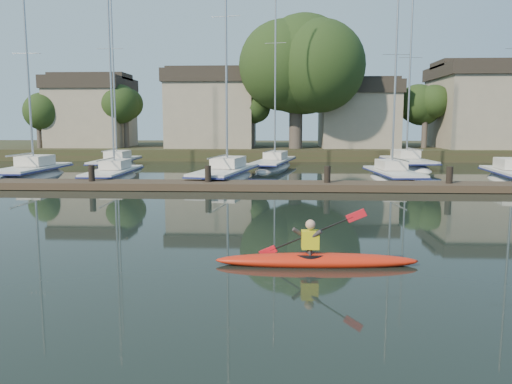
{
  "coord_description": "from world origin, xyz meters",
  "views": [
    {
      "loc": [
        0.69,
        -10.92,
        3.34
      ],
      "look_at": [
        -0.09,
        4.45,
        1.2
      ],
      "focal_mm": 35.0,
      "sensor_mm": 36.0,
      "label": 1
    }
  ],
  "objects_px": {
    "kayak": "(316,257)",
    "sailboat_3": "(392,184)",
    "sailboat_1": "(114,182)",
    "sailboat_7": "(407,170)",
    "sailboat_0": "(33,181)",
    "sailboat_6": "(274,170)",
    "sailboat_5": "(116,170)",
    "dock": "(267,186)",
    "sailboat_2": "(226,183)"
  },
  "relations": [
    {
      "from": "dock",
      "to": "sailboat_3",
      "type": "height_order",
      "value": "sailboat_3"
    },
    {
      "from": "sailboat_3",
      "to": "sailboat_5",
      "type": "relative_size",
      "value": 0.83
    },
    {
      "from": "sailboat_3",
      "to": "sailboat_5",
      "type": "bearing_deg",
      "value": 152.86
    },
    {
      "from": "dock",
      "to": "sailboat_1",
      "type": "xyz_separation_m",
      "value": [
        -9.3,
        4.2,
        -0.38
      ]
    },
    {
      "from": "sailboat_2",
      "to": "sailboat_7",
      "type": "bearing_deg",
      "value": 44.36
    },
    {
      "from": "sailboat_3",
      "to": "sailboat_2",
      "type": "bearing_deg",
      "value": 175.44
    },
    {
      "from": "kayak",
      "to": "dock",
      "type": "distance_m",
      "value": 13.51
    },
    {
      "from": "sailboat_1",
      "to": "sailboat_2",
      "type": "distance_m",
      "value": 6.72
    },
    {
      "from": "kayak",
      "to": "sailboat_7",
      "type": "relative_size",
      "value": 0.34
    },
    {
      "from": "sailboat_3",
      "to": "sailboat_6",
      "type": "xyz_separation_m",
      "value": [
        -7.06,
        8.17,
        0.0
      ]
    },
    {
      "from": "sailboat_7",
      "to": "dock",
      "type": "bearing_deg",
      "value": -132.92
    },
    {
      "from": "sailboat_1",
      "to": "sailboat_7",
      "type": "bearing_deg",
      "value": 23.22
    },
    {
      "from": "sailboat_3",
      "to": "dock",
      "type": "bearing_deg",
      "value": -153.29
    },
    {
      "from": "dock",
      "to": "sailboat_2",
      "type": "relative_size",
      "value": 2.1
    },
    {
      "from": "dock",
      "to": "sailboat_5",
      "type": "xyz_separation_m",
      "value": [
        -11.84,
        12.27,
        -0.39
      ]
    },
    {
      "from": "sailboat_1",
      "to": "sailboat_6",
      "type": "xyz_separation_m",
      "value": [
        9.46,
        8.38,
        -0.0
      ]
    },
    {
      "from": "sailboat_0",
      "to": "sailboat_1",
      "type": "bearing_deg",
      "value": -7.77
    },
    {
      "from": "sailboat_5",
      "to": "sailboat_1",
      "type": "bearing_deg",
      "value": -73.98
    },
    {
      "from": "sailboat_7",
      "to": "sailboat_3",
      "type": "bearing_deg",
      "value": -113.88
    },
    {
      "from": "dock",
      "to": "sailboat_0",
      "type": "bearing_deg",
      "value": 161.34
    },
    {
      "from": "kayak",
      "to": "sailboat_0",
      "type": "bearing_deg",
      "value": 129.69
    },
    {
      "from": "kayak",
      "to": "sailboat_7",
      "type": "height_order",
      "value": "sailboat_7"
    },
    {
      "from": "kayak",
      "to": "sailboat_3",
      "type": "distance_m",
      "value": 18.72
    },
    {
      "from": "kayak",
      "to": "sailboat_2",
      "type": "relative_size",
      "value": 0.3
    },
    {
      "from": "kayak",
      "to": "sailboat_6",
      "type": "bearing_deg",
      "value": 91.32
    },
    {
      "from": "kayak",
      "to": "sailboat_5",
      "type": "bearing_deg",
      "value": 115.8
    },
    {
      "from": "dock",
      "to": "sailboat_7",
      "type": "distance_m",
      "value": 16.54
    },
    {
      "from": "kayak",
      "to": "sailboat_3",
      "type": "xyz_separation_m",
      "value": [
        5.7,
        17.83,
        -0.37
      ]
    },
    {
      "from": "sailboat_2",
      "to": "sailboat_6",
      "type": "bearing_deg",
      "value": 81.73
    },
    {
      "from": "sailboat_1",
      "to": "sailboat_7",
      "type": "height_order",
      "value": "sailboat_7"
    },
    {
      "from": "kayak",
      "to": "sailboat_1",
      "type": "distance_m",
      "value": 20.68
    },
    {
      "from": "kayak",
      "to": "dock",
      "type": "xyz_separation_m",
      "value": [
        -1.52,
        13.42,
        0.02
      ]
    },
    {
      "from": "sailboat_2",
      "to": "sailboat_6",
      "type": "xyz_separation_m",
      "value": [
        2.74,
        8.2,
        0.02
      ]
    },
    {
      "from": "sailboat_0",
      "to": "sailboat_7",
      "type": "relative_size",
      "value": 0.93
    },
    {
      "from": "kayak",
      "to": "dock",
      "type": "relative_size",
      "value": 0.14
    },
    {
      "from": "sailboat_3",
      "to": "kayak",
      "type": "bearing_deg",
      "value": -112.44
    },
    {
      "from": "sailboat_7",
      "to": "sailboat_6",
      "type": "bearing_deg",
      "value": 177.67
    },
    {
      "from": "kayak",
      "to": "sailboat_5",
      "type": "height_order",
      "value": "sailboat_5"
    },
    {
      "from": "sailboat_7",
      "to": "kayak",
      "type": "bearing_deg",
      "value": -113.06
    },
    {
      "from": "dock",
      "to": "sailboat_7",
      "type": "xyz_separation_m",
      "value": [
        10.18,
        13.03,
        -0.41
      ]
    },
    {
      "from": "sailboat_0",
      "to": "sailboat_2",
      "type": "relative_size",
      "value": 0.81
    },
    {
      "from": "dock",
      "to": "sailboat_7",
      "type": "bearing_deg",
      "value": 52.01
    },
    {
      "from": "dock",
      "to": "sailboat_3",
      "type": "bearing_deg",
      "value": 31.42
    },
    {
      "from": "sailboat_0",
      "to": "sailboat_1",
      "type": "distance_m",
      "value": 5.4
    },
    {
      "from": "kayak",
      "to": "dock",
      "type": "height_order",
      "value": "kayak"
    },
    {
      "from": "sailboat_6",
      "to": "sailboat_3",
      "type": "bearing_deg",
      "value": -38.43
    },
    {
      "from": "kayak",
      "to": "sailboat_3",
      "type": "height_order",
      "value": "sailboat_3"
    },
    {
      "from": "sailboat_2",
      "to": "sailboat_1",
      "type": "bearing_deg",
      "value": -168.23
    },
    {
      "from": "sailboat_7",
      "to": "sailboat_2",
      "type": "bearing_deg",
      "value": -150.79
    },
    {
      "from": "sailboat_0",
      "to": "sailboat_6",
      "type": "height_order",
      "value": "sailboat_6"
    }
  ]
}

